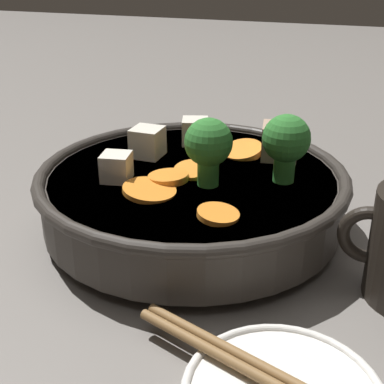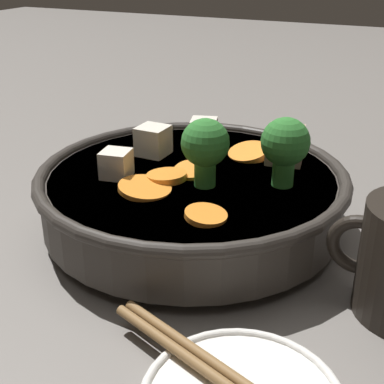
# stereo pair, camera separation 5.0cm
# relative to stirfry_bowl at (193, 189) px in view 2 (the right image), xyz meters

# --- Properties ---
(ground_plane) EXTENTS (3.00, 3.00, 0.00)m
(ground_plane) POSITION_rel_stirfry_bowl_xyz_m (0.00, 0.00, -0.04)
(ground_plane) COLOR slate
(stirfry_bowl) EXTENTS (0.29, 0.29, 0.12)m
(stirfry_bowl) POSITION_rel_stirfry_bowl_xyz_m (0.00, 0.00, 0.00)
(stirfry_bowl) COLOR #38332D
(stirfry_bowl) RESTS_ON ground_plane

